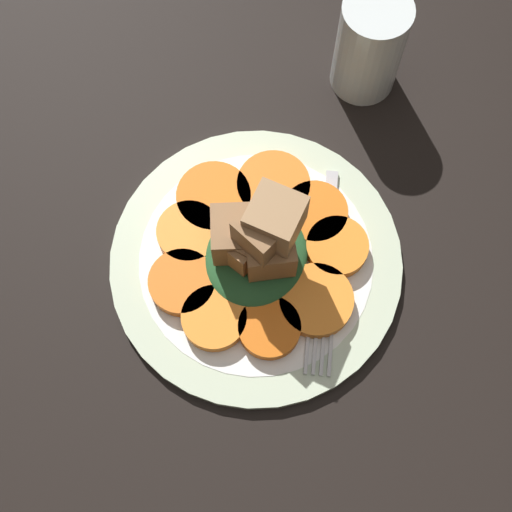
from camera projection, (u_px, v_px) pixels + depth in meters
table_slab at (256, 267)px, 66.11cm from camera, size 120.00×120.00×2.00cm
plate at (256, 262)px, 64.67cm from camera, size 26.47×26.47×1.05cm
carrot_slice_0 at (269, 328)px, 61.35cm from camera, size 5.44×5.44×1.34cm
carrot_slice_1 at (316, 301)px, 62.16cm from camera, size 6.54×6.54×1.34cm
carrot_slice_2 at (337, 247)px, 63.81cm from camera, size 5.61×5.61×1.34cm
carrot_slice_3 at (315, 213)px, 64.91cm from camera, size 5.99×5.99×1.34cm
carrot_slice_4 at (273, 186)px, 65.81cm from camera, size 6.77×6.77×1.34cm
carrot_slice_5 at (214, 198)px, 65.42cm from camera, size 6.85×6.85×1.34cm
carrot_slice_6 at (189, 233)px, 64.27cm from camera, size 5.83×5.83×1.34cm
carrot_slice_7 at (182, 283)px, 62.71cm from camera, size 5.93×5.93×1.34cm
carrot_slice_8 at (214, 318)px, 61.63cm from camera, size 5.70×5.70×1.34cm
center_pile at (257, 243)px, 60.52cm from camera, size 10.01×9.17×10.36cm
fork at (325, 274)px, 63.48cm from camera, size 18.69×8.09×0.40cm
water_glass at (370, 46)px, 66.70cm from camera, size 6.45×6.45×10.63cm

